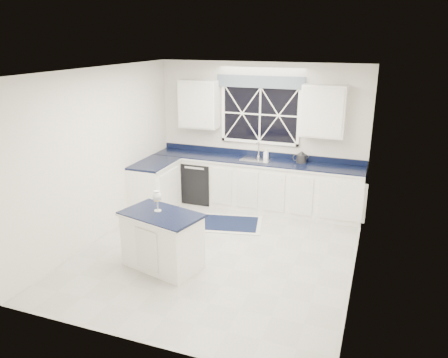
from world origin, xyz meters
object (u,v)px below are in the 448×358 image
at_px(dishwasher, 201,180).
at_px(wine_glass, 157,197).
at_px(kettle, 301,157).
at_px(faucet, 258,149).
at_px(soap_bottle, 266,153).
at_px(island, 162,240).

distance_m(dishwasher, wine_glass, 2.69).
distance_m(kettle, wine_glass, 3.08).
height_order(faucet, kettle, faucet).
distance_m(faucet, kettle, 0.84).
bearing_deg(dishwasher, soap_bottle, 9.71).
bearing_deg(faucet, kettle, -5.53).
xyz_separation_m(kettle, soap_bottle, (-0.69, 0.10, -0.02)).
distance_m(wine_glass, soap_bottle, 2.91).
bearing_deg(island, kettle, 77.12).
bearing_deg(soap_bottle, faucet, -172.61).
xyz_separation_m(faucet, island, (-0.57, -2.84, -0.69)).
distance_m(dishwasher, kettle, 2.04).
bearing_deg(faucet, island, -101.42).
xyz_separation_m(dishwasher, kettle, (1.94, 0.11, 0.63)).
distance_m(island, soap_bottle, 3.01).
height_order(dishwasher, faucet, faucet).
bearing_deg(soap_bottle, kettle, -8.32).
xyz_separation_m(island, wine_glass, (-0.08, 0.06, 0.61)).
height_order(faucet, wine_glass, faucet).
xyz_separation_m(faucet, wine_glass, (-0.66, -2.77, -0.08)).
height_order(kettle, wine_glass, kettle).
height_order(wine_glass, soap_bottle, wine_glass).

